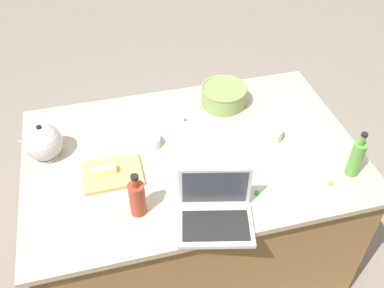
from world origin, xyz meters
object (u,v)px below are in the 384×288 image
(laptop, at_px, (215,212))
(ramekin_medium, at_px, (271,134))
(mixing_bowl_large, at_px, (224,95))
(cutting_board, at_px, (113,173))
(bottle_soy, at_px, (137,198))
(bottle_olive, at_px, (356,158))
(ramekin_small, at_px, (150,141))
(butter_stick_left, at_px, (104,171))
(kettle, at_px, (43,143))

(laptop, height_order, ramekin_medium, laptop)
(laptop, height_order, mixing_bowl_large, laptop)
(cutting_board, bearing_deg, ramekin_medium, -175.73)
(bottle_soy, distance_m, bottle_olive, 0.99)
(bottle_soy, height_order, cutting_board, bottle_soy)
(laptop, bearing_deg, ramekin_small, -70.58)
(laptop, distance_m, bottle_olive, 0.70)
(butter_stick_left, relative_size, ramekin_medium, 1.00)
(bottle_olive, height_order, cutting_board, bottle_olive)
(laptop, xyz_separation_m, bottle_olive, (-0.69, -0.10, 0.05))
(bottle_olive, bearing_deg, ramekin_medium, -50.15)
(bottle_soy, relative_size, bottle_olive, 0.90)
(cutting_board, distance_m, ramekin_medium, 0.81)
(bottle_olive, bearing_deg, mixing_bowl_large, -57.55)
(mixing_bowl_large, distance_m, bottle_soy, 0.86)
(butter_stick_left, bearing_deg, laptop, 139.25)
(butter_stick_left, xyz_separation_m, ramekin_small, (-0.24, -0.15, -0.01))
(butter_stick_left, bearing_deg, mixing_bowl_large, -150.51)
(mixing_bowl_large, height_order, cutting_board, mixing_bowl_large)
(ramekin_small, bearing_deg, kettle, -6.71)
(laptop, bearing_deg, butter_stick_left, -40.75)
(laptop, height_order, ramekin_small, laptop)
(bottle_soy, xyz_separation_m, kettle, (0.38, -0.46, -0.01))
(mixing_bowl_large, height_order, ramekin_small, mixing_bowl_large)
(laptop, distance_m, mixing_bowl_large, 0.80)
(butter_stick_left, bearing_deg, ramekin_medium, -175.91)
(laptop, bearing_deg, bottle_olive, -171.82)
(bottle_olive, relative_size, cutting_board, 0.91)
(butter_stick_left, bearing_deg, ramekin_small, -146.94)
(mixing_bowl_large, xyz_separation_m, butter_stick_left, (0.69, 0.39, -0.02))
(butter_stick_left, relative_size, ramekin_small, 1.04)
(laptop, bearing_deg, cutting_board, -43.27)
(mixing_bowl_large, bearing_deg, bottle_soy, 47.80)
(ramekin_small, bearing_deg, butter_stick_left, 33.06)
(butter_stick_left, distance_m, ramekin_small, 0.28)
(mixing_bowl_large, relative_size, ramekin_small, 2.38)
(mixing_bowl_large, xyz_separation_m, bottle_soy, (0.58, 0.63, 0.03))
(mixing_bowl_large, height_order, bottle_olive, bottle_olive)
(mixing_bowl_large, bearing_deg, butter_stick_left, 29.49)
(bottle_olive, relative_size, ramekin_small, 2.28)
(mixing_bowl_large, bearing_deg, ramekin_medium, 113.86)
(bottle_soy, bearing_deg, cutting_board, -71.08)
(bottle_olive, bearing_deg, bottle_soy, -1.21)
(kettle, bearing_deg, cutting_board, 144.06)
(bottle_soy, height_order, bottle_olive, bottle_olive)
(kettle, bearing_deg, mixing_bowl_large, -169.35)
(kettle, distance_m, ramekin_small, 0.50)
(butter_stick_left, height_order, ramekin_small, same)
(cutting_board, bearing_deg, ramekin_small, -142.57)
(bottle_soy, height_order, ramekin_medium, bottle_soy)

